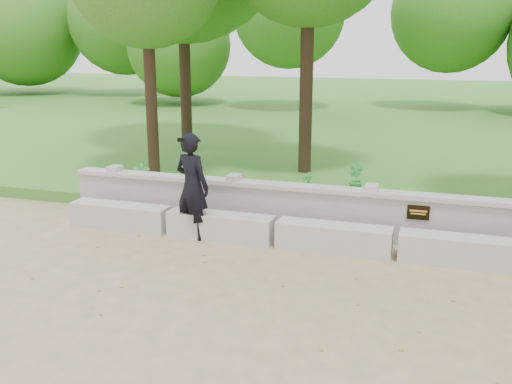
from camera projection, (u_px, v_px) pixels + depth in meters
ground at (383, 308)px, 7.41m from camera, size 80.00×80.00×0.00m
lawn at (423, 136)px, 20.27m from camera, size 40.00×22.00×0.25m
concrete_bench at (395, 244)px, 9.11m from camera, size 11.90×0.45×0.45m
parapet_wall at (400, 218)px, 9.69m from camera, size 12.50×0.35×0.90m
man_main at (192, 186)px, 9.87m from camera, size 0.78×0.72×1.87m
shrub_a at (142, 179)px, 11.88m from camera, size 0.42×0.36×0.67m
shrub_b at (355, 180)px, 11.87m from camera, size 0.45×0.47×0.66m
shrub_d at (308, 186)px, 11.54m from camera, size 0.42×0.42×0.57m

